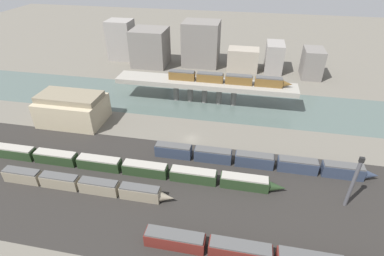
{
  "coord_description": "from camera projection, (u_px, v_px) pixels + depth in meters",
  "views": [
    {
      "loc": [
        15.29,
        -77.1,
        54.01
      ],
      "look_at": [
        0.0,
        1.02,
        3.51
      ],
      "focal_mm": 28.0,
      "sensor_mm": 36.0,
      "label": 1
    }
  ],
  "objects": [
    {
      "name": "warehouse_building",
      "position": [
        72.0,
        109.0,
        102.13
      ],
      "size": [
        21.26,
        14.36,
        10.36
      ],
      "color": "tan",
      "rests_on": "ground"
    },
    {
      "name": "city_block_tall",
      "position": [
        312.0,
        63.0,
        135.14
      ],
      "size": [
        8.59,
        12.41,
        12.82
      ],
      "primitive_type": "cube",
      "color": "slate",
      "rests_on": "ground"
    },
    {
      "name": "ground_plane",
      "position": [
        191.0,
        139.0,
        95.31
      ],
      "size": [
        400.0,
        400.0,
        0.0
      ],
      "primitive_type": "plane",
      "color": "#666056"
    },
    {
      "name": "train_yard_mid",
      "position": [
        84.0,
        184.0,
        75.15
      ],
      "size": [
        45.63,
        2.72,
        3.58
      ],
      "color": "gray",
      "rests_on": "ground"
    },
    {
      "name": "city_block_far_right",
      "position": [
        274.0,
        57.0,
        141.23
      ],
      "size": [
        8.0,
        13.36,
        13.31
      ],
      "primitive_type": "cube",
      "color": "gray",
      "rests_on": "ground"
    },
    {
      "name": "city_block_far_left",
      "position": [
        121.0,
        40.0,
        154.24
      ],
      "size": [
        12.31,
        10.7,
        19.64
      ],
      "primitive_type": "cube",
      "color": "gray",
      "rests_on": "ground"
    },
    {
      "name": "signal_tower",
      "position": [
        353.0,
        183.0,
        67.9
      ],
      "size": [
        1.0,
        0.84,
        14.32
      ],
      "color": "#4C4C51",
      "rests_on": "ground"
    },
    {
      "name": "river_water",
      "position": [
        204.0,
        102.0,
        116.88
      ],
      "size": [
        320.0,
        28.02,
        0.01
      ],
      "primitive_type": "cube",
      "color": "#4C5B56",
      "rests_on": "ground"
    },
    {
      "name": "train_yard_far",
      "position": [
        105.0,
        164.0,
        82.17
      ],
      "size": [
        95.6,
        3.08,
        3.4
      ],
      "color": "#23381E",
      "rests_on": "ground"
    },
    {
      "name": "city_block_left",
      "position": [
        150.0,
        47.0,
        146.91
      ],
      "size": [
        16.63,
        15.23,
        17.69
      ],
      "primitive_type": "cube",
      "color": "slate",
      "rests_on": "ground"
    },
    {
      "name": "train_yard_outer",
      "position": [
        259.0,
        161.0,
        82.97
      ],
      "size": [
        60.54,
        3.04,
        3.88
      ],
      "color": "#2D384C",
      "rests_on": "ground"
    },
    {
      "name": "city_block_center",
      "position": [
        201.0,
        44.0,
        146.39
      ],
      "size": [
        17.31,
        14.09,
        21.03
      ],
      "primitive_type": "cube",
      "color": "slate",
      "rests_on": "ground"
    },
    {
      "name": "train_on_bridge",
      "position": [
        228.0,
        79.0,
        109.92
      ],
      "size": [
        45.21,
        2.76,
        3.41
      ],
      "color": "brown",
      "rests_on": "bridge"
    },
    {
      "name": "bridge",
      "position": [
        205.0,
        85.0,
        112.94
      ],
      "size": [
        68.1,
        8.99,
        8.77
      ],
      "color": "gray",
      "rests_on": "ground"
    },
    {
      "name": "railbed_yard",
      "position": [
        173.0,
        192.0,
        75.42
      ],
      "size": [
        280.0,
        42.0,
        0.01
      ],
      "primitive_type": "cube",
      "color": "#282623",
      "rests_on": "ground"
    },
    {
      "name": "city_block_right",
      "position": [
        243.0,
        60.0,
        142.44
      ],
      "size": [
        14.31,
        8.98,
        10.51
      ],
      "primitive_type": "cube",
      "color": "gray",
      "rests_on": "ground"
    }
  ]
}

